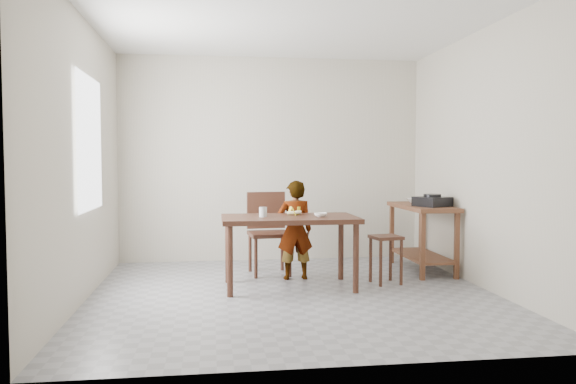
{
  "coord_description": "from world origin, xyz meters",
  "views": [
    {
      "loc": [
        -0.8,
        -5.47,
        1.33
      ],
      "look_at": [
        0.0,
        0.4,
        1.0
      ],
      "focal_mm": 35.0,
      "sensor_mm": 36.0,
      "label": 1
    }
  ],
  "objects": [
    {
      "name": "floor",
      "position": [
        0.0,
        0.0,
        -0.02
      ],
      "size": [
        4.0,
        4.0,
        0.04
      ],
      "primitive_type": "cube",
      "color": "gray",
      "rests_on": "ground"
    },
    {
      "name": "window_pane",
      "position": [
        -1.97,
        0.2,
        1.5
      ],
      "size": [
        0.02,
        1.1,
        1.3
      ],
      "primitive_type": "cube",
      "color": "white",
      "rests_on": "wall_left"
    },
    {
      "name": "wall_front",
      "position": [
        0.0,
        -2.02,
        1.35
      ],
      "size": [
        4.0,
        0.04,
        2.7
      ],
      "primitive_type": "cube",
      "color": "beige",
      "rests_on": "ground"
    },
    {
      "name": "small_bowl",
      "position": [
        0.31,
        0.21,
        0.77
      ],
      "size": [
        0.16,
        0.16,
        0.04
      ],
      "primitive_type": "imported",
      "rotation": [
        0.0,
        0.0,
        -0.16
      ],
      "color": "white",
      "rests_on": "dining_table"
    },
    {
      "name": "prep_counter",
      "position": [
        1.72,
        1.0,
        0.4
      ],
      "size": [
        0.5,
        1.2,
        0.8
      ],
      "primitive_type": null,
      "color": "brown",
      "rests_on": "floor"
    },
    {
      "name": "gas_burner",
      "position": [
        1.74,
        0.75,
        0.86
      ],
      "size": [
        0.45,
        0.45,
        0.11
      ],
      "primitive_type": "cube",
      "rotation": [
        0.0,
        0.0,
        0.43
      ],
      "color": "black",
      "rests_on": "prep_counter"
    },
    {
      "name": "banana",
      "position": [
        0.07,
        0.43,
        0.78
      ],
      "size": [
        0.2,
        0.15,
        0.06
      ],
      "primitive_type": null,
      "rotation": [
        0.0,
        0.0,
        -0.16
      ],
      "color": "#EDDF59",
      "rests_on": "dining_table"
    },
    {
      "name": "wall_left",
      "position": [
        -2.02,
        0.0,
        1.35
      ],
      "size": [
        0.04,
        4.0,
        2.7
      ],
      "primitive_type": "cube",
      "color": "beige",
      "rests_on": "ground"
    },
    {
      "name": "dining_chair",
      "position": [
        -0.13,
        1.03,
        0.48
      ],
      "size": [
        0.51,
        0.51,
        0.96
      ],
      "primitive_type": null,
      "rotation": [
        0.0,
        0.0,
        0.1
      ],
      "color": "#3E2116",
      "rests_on": "floor"
    },
    {
      "name": "child",
      "position": [
        0.12,
        0.72,
        0.56
      ],
      "size": [
        0.42,
        0.29,
        1.11
      ],
      "primitive_type": "imported",
      "rotation": [
        0.0,
        0.0,
        3.19
      ],
      "color": "white",
      "rests_on": "floor"
    },
    {
      "name": "wall_right",
      "position": [
        2.02,
        0.0,
        1.35
      ],
      "size": [
        0.04,
        4.0,
        2.7
      ],
      "primitive_type": "cube",
      "color": "beige",
      "rests_on": "ground"
    },
    {
      "name": "stool",
      "position": [
        1.06,
        0.35,
        0.26
      ],
      "size": [
        0.34,
        0.34,
        0.52
      ],
      "primitive_type": null,
      "rotation": [
        0.0,
        0.0,
        0.17
      ],
      "color": "#3E2116",
      "rests_on": "floor"
    },
    {
      "name": "ceiling",
      "position": [
        0.0,
        0.0,
        2.72
      ],
      "size": [
        4.0,
        4.0,
        0.04
      ],
      "primitive_type": "cube",
      "color": "white",
      "rests_on": "wall_back"
    },
    {
      "name": "serving_bowl",
      "position": [
        1.75,
        1.31,
        0.83
      ],
      "size": [
        0.25,
        0.25,
        0.06
      ],
      "primitive_type": "imported",
      "rotation": [
        0.0,
        0.0,
        -0.09
      ],
      "color": "white",
      "rests_on": "prep_counter"
    },
    {
      "name": "dining_table",
      "position": [
        0.0,
        0.3,
        0.38
      ],
      "size": [
        1.4,
        0.8,
        0.75
      ],
      "primitive_type": null,
      "color": "#3E2116",
      "rests_on": "floor"
    },
    {
      "name": "glass_tumbler",
      "position": [
        -0.27,
        0.3,
        0.8
      ],
      "size": [
        0.09,
        0.09,
        0.1
      ],
      "primitive_type": "cylinder",
      "rotation": [
        0.0,
        0.0,
        -0.15
      ],
      "color": "silver",
      "rests_on": "dining_table"
    },
    {
      "name": "wall_back",
      "position": [
        0.0,
        2.02,
        1.35
      ],
      "size": [
        4.0,
        0.04,
        2.7
      ],
      "primitive_type": "cube",
      "color": "beige",
      "rests_on": "ground"
    }
  ]
}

